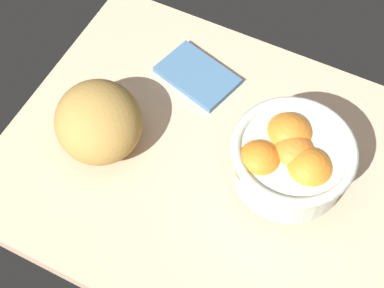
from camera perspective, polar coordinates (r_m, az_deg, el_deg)
The scene contains 4 objects.
ground_plane at distance 95.33cm, azimuth 1.89°, elevation -1.95°, with size 67.25×54.20×3.00cm, color #D7B391.
fruit_bowl at distance 87.12cm, azimuth 9.63°, elevation -1.54°, with size 18.72×18.72×11.84cm.
bread_loaf at distance 92.53cm, azimuth -9.23°, elevation 2.21°, with size 15.07×13.93×10.84cm, color #B28841.
napkin_folded at distance 102.82cm, azimuth 0.53°, elevation 6.79°, with size 13.57×8.71×1.24cm, color teal.
Camera 1 is at (18.06, -43.13, 81.58)cm, focal length 53.87 mm.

